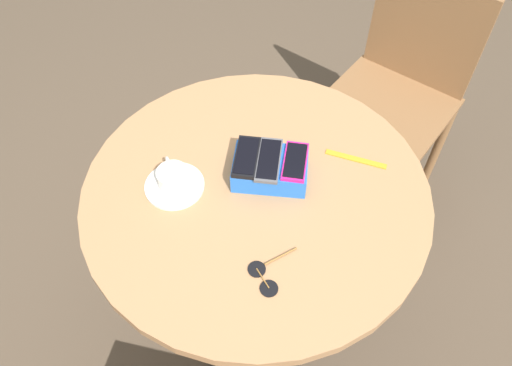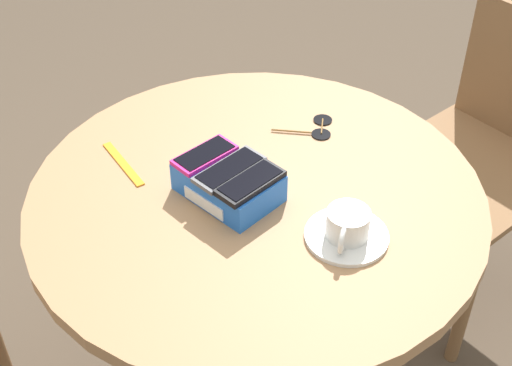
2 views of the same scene
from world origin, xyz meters
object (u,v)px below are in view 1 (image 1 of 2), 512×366
round_table (256,227)px  phone_box (270,169)px  saucer (175,186)px  chair_far_side (394,97)px  coffee_cup (173,177)px  phone_gray (269,160)px  phone_magenta (295,161)px  lanyard_strap (356,159)px  sunglasses (265,276)px  phone_black (247,157)px

round_table → phone_box: bearing=-132.7°
saucer → round_table: bearing=178.5°
chair_far_side → coffee_cup: bearing=42.3°
phone_gray → chair_far_side: size_ratio=0.16×
round_table → phone_box: phone_box is taller
phone_magenta → saucer: phone_magenta is taller
saucer → lanyard_strap: (-0.46, -0.09, -0.00)m
sunglasses → round_table: bearing=-85.9°
phone_gray → sunglasses: phone_gray is taller
coffee_cup → sunglasses: bearing=131.2°
round_table → chair_far_side: (-0.53, -0.67, -0.14)m
phone_magenta → phone_gray: size_ratio=0.89×
saucer → sunglasses: 0.33m
phone_gray → phone_black: (0.05, -0.01, 0.00)m
sunglasses → chair_far_side: size_ratio=0.13×
phone_magenta → lanyard_strap: size_ratio=0.81×
lanyard_strap → phone_black: bearing=9.0°
coffee_cup → phone_black: bearing=-167.8°
saucer → coffee_cup: 0.03m
phone_black → chair_far_side: (-0.55, -0.62, -0.37)m
lanyard_strap → coffee_cup: bearing=10.2°
phone_black → sunglasses: 0.30m
phone_gray → saucer: phone_gray is taller
phone_box → lanyard_strap: bearing=-166.7°
phone_gray → phone_black: 0.05m
phone_gray → phone_black: size_ratio=1.07×
round_table → lanyard_strap: (-0.26, -0.09, 0.17)m
lanyard_strap → chair_far_side: chair_far_side is taller
phone_black → lanyard_strap: phone_black is taller
phone_black → chair_far_side: 0.91m
phone_box → phone_magenta: 0.07m
sunglasses → lanyard_strap: bearing=-125.9°
phone_box → round_table: bearing=47.3°
phone_black → sunglasses: size_ratio=1.15×
coffee_cup → phone_magenta: bearing=-175.3°
coffee_cup → chair_far_side: (-0.73, -0.66, -0.34)m
round_table → phone_magenta: 0.25m
phone_box → phone_magenta: bearing=174.3°
sunglasses → chair_far_side: 1.09m
chair_far_side → phone_gray: bearing=52.0°
phone_black → sunglasses: bearing=97.9°
phone_box → sunglasses: phone_box is taller
phone_gray → chair_far_side: (-0.49, -0.63, -0.37)m
saucer → chair_far_side: (-0.73, -0.66, -0.31)m
round_table → phone_black: bearing=-64.2°
round_table → phone_gray: (-0.03, -0.04, 0.23)m
saucer → lanyard_strap: size_ratio=0.92×
phone_box → chair_far_side: 0.87m
coffee_cup → lanyard_strap: bearing=-169.8°
round_table → sunglasses: sunglasses is taller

